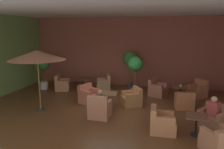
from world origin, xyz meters
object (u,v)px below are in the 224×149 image
Objects in this scene: patio_umbrella_tall_red at (37,55)px; potted_tree_left_corner at (43,67)px; armchair_front_left_east at (157,90)px; armchair_front_right_north at (221,143)px; patron_by_window at (100,99)px; potted_tree_mid_right at (130,60)px; cafe_table_front_right at (197,120)px; armchair_mid_center_east at (62,85)px; armchair_front_left_south at (184,102)px; armchair_rear_right_north at (89,96)px; armchair_front_right_south at (162,123)px; armchair_rear_right_south at (132,99)px; cafe_table_front_left at (180,90)px; armchair_front_right_east at (213,118)px; potted_tree_mid_left at (135,67)px; cafe_table_rear_right at (108,96)px; armchair_rear_right_east at (100,109)px; armchair_front_left_north at (198,91)px; armchair_mid_center_north at (104,84)px; patron_blue_shirt at (214,107)px; cafe_table_mid_center at (83,81)px; iced_drink_cup at (181,86)px.

potted_tree_left_corner is (-1.68, 3.08, -1.05)m from patio_umbrella_tall_red.
armchair_front_left_east is 0.95× the size of armchair_front_right_north.
armchair_front_right_north is 1.72× the size of patron_by_window.
cafe_table_front_right is at bearing -60.34° from potted_tree_mid_right.
armchair_mid_center_east is at bearing 149.10° from cafe_table_front_right.
armchair_front_left_south is at bearing -44.38° from potted_tree_mid_right.
armchair_rear_right_north is at bearing -115.82° from potted_tree_mid_right.
potted_tree_left_corner reaches higher than armchair_mid_center_east.
armchair_rear_right_south is (-1.31, 2.34, -0.01)m from armchair_front_right_south.
potted_tree_left_corner is at bearing 177.69° from cafe_table_front_left.
armchair_front_right_north is 1.00× the size of armchair_front_right_east.
potted_tree_left_corner reaches higher than armchair_front_left_east.
armchair_rear_right_south is 0.51× the size of potted_tree_mid_left.
cafe_table_front_left is at bearing 30.98° from cafe_table_rear_right.
potted_tree_left_corner is (-3.30, 1.69, 0.92)m from armchair_rear_right_north.
armchair_rear_right_east is (-3.99, -0.17, 0.04)m from armchair_front_right_east.
cafe_table_front_left is at bearing -29.87° from potted_tree_mid_right.
armchair_front_right_south is (-1.05, -0.04, -0.19)m from cafe_table_front_right.
armchair_front_left_north is 4.95m from armchair_mid_center_north.
patron_blue_shirt reaches higher than armchair_mid_center_north.
armchair_front_left_north is at bearing 8.85° from armchair_front_left_east.
potted_tree_mid_right is at bearing 119.46° from armchair_front_right_north.
patio_umbrella_tall_red is at bearing -139.34° from armchair_rear_right_north.
potted_tree_mid_left reaches higher than cafe_table_mid_center.
armchair_rear_right_north is at bearing -176.96° from armchair_rear_right_south.
cafe_table_front_left is 1.19m from armchair_front_left_south.
armchair_front_left_north is 6.04m from cafe_table_mid_center.
cafe_table_mid_center is at bearing 9.72° from potted_tree_left_corner.
potted_tree_mid_left reaches higher than armchair_mid_center_east.
patron_by_window is (-3.08, -2.88, 0.20)m from cafe_table_front_left.
armchair_front_left_east is (-1.07, 0.46, -0.19)m from cafe_table_front_left.
armchair_mid_center_north is 3.06m from armchair_rear_right_south.
potted_tree_mid_right reaches higher than cafe_table_mid_center.
potted_tree_mid_right is (1.41, 2.91, 1.31)m from armchair_rear_right_north.
cafe_table_front_right is 7.61m from armchair_mid_center_east.
iced_drink_cup is (2.64, -1.54, -0.92)m from potted_tree_mid_right.
armchair_mid_center_north is at bearing 130.80° from armchair_front_right_north.
armchair_front_right_north is at bearing -48.31° from armchair_rear_right_south.
cafe_table_mid_center is at bearing -161.42° from potted_tree_mid_right.
armchair_front_right_north reaches higher than cafe_table_mid_center.
cafe_table_front_left is at bearing 26.17° from patio_umbrella_tall_red.
cafe_table_rear_right is at bearing -130.75° from armchair_front_left_east.
armchair_front_right_north is 9.48m from potted_tree_left_corner.
armchair_front_left_north is at bearing 42.60° from patron_by_window.
patron_blue_shirt is at bearing -89.94° from armchair_front_left_north.
armchair_mid_center_east is at bearing 1.44° from potted_tree_left_corner.
armchair_front_right_east is (0.91, -2.76, -0.22)m from cafe_table_front_left.
patron_blue_shirt is 2.91m from iced_drink_cup.
patron_by_window reaches higher than armchair_front_left_north.
armchair_front_left_north is 0.48× the size of potted_tree_mid_right.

